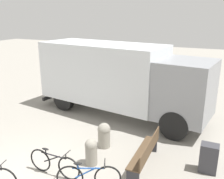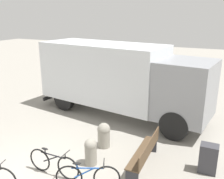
{
  "view_description": "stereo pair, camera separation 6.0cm",
  "coord_description": "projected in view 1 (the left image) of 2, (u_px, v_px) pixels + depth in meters",
  "views": [
    {
      "loc": [
        4.46,
        -4.18,
        4.3
      ],
      "look_at": [
        0.89,
        3.66,
        1.67
      ],
      "focal_mm": 40.0,
      "sensor_mm": 36.0,
      "label": 1
    },
    {
      "loc": [
        4.52,
        -4.16,
        4.3
      ],
      "look_at": [
        0.89,
        3.66,
        1.67
      ],
      "focal_mm": 40.0,
      "sensor_mm": 36.0,
      "label": 2
    }
  ],
  "objects": [
    {
      "name": "bollard_far_bench",
      "position": [
        104.0,
        134.0,
        8.29
      ],
      "size": [
        0.43,
        0.43,
        0.85
      ],
      "color": "gray",
      "rests_on": "ground"
    },
    {
      "name": "park_bench",
      "position": [
        146.0,
        152.0,
        7.14
      ],
      "size": [
        0.44,
        2.0,
        0.9
      ],
      "rotation": [
        0.0,
        0.0,
        1.59
      ],
      "color": "brown",
      "rests_on": "ground"
    },
    {
      "name": "bicycle_far",
      "position": [
        89.0,
        177.0,
        6.27
      ],
      "size": [
        1.52,
        0.73,
        0.78
      ],
      "rotation": [
        0.0,
        0.0,
        0.42
      ],
      "color": "black",
      "rests_on": "ground"
    },
    {
      "name": "bollard_near_bench",
      "position": [
        91.0,
        151.0,
        7.32
      ],
      "size": [
        0.37,
        0.37,
        0.82
      ],
      "color": "gray",
      "rests_on": "ground"
    },
    {
      "name": "delivery_truck",
      "position": [
        118.0,
        76.0,
        10.72
      ],
      "size": [
        7.81,
        3.28,
        3.07
      ],
      "rotation": [
        0.0,
        0.0,
        -0.15
      ],
      "color": "silver",
      "rests_on": "ground"
    },
    {
      "name": "bicycle_middle",
      "position": [
        54.0,
        163.0,
        6.83
      ],
      "size": [
        1.64,
        0.44,
        0.78
      ],
      "rotation": [
        0.0,
        0.0,
        -0.0
      ],
      "color": "black",
      "rests_on": "ground"
    },
    {
      "name": "utility_box",
      "position": [
        209.0,
        158.0,
        6.98
      ],
      "size": [
        0.49,
        0.36,
        0.85
      ],
      "color": "#38383D",
      "rests_on": "ground"
    }
  ]
}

